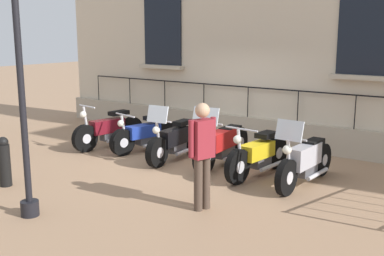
{
  "coord_description": "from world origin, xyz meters",
  "views": [
    {
      "loc": [
        8.44,
        5.71,
        2.82
      ],
      "look_at": [
        0.35,
        0.0,
        0.8
      ],
      "focal_mm": 44.26,
      "sensor_mm": 36.0,
      "label": 1
    }
  ],
  "objects_px": {
    "motorcycle_yellow": "(258,155)",
    "lamppost": "(16,17)",
    "bollard": "(4,161)",
    "pedestrian_walking": "(202,150)",
    "motorcycle_red": "(222,144)",
    "motorcycle_maroon": "(109,130)",
    "motorcycle_silver": "(305,162)",
    "motorcycle_blue": "(145,135)",
    "motorcycle_black": "(175,141)"
  },
  "relations": [
    {
      "from": "bollard",
      "to": "pedestrian_walking",
      "type": "height_order",
      "value": "pedestrian_walking"
    },
    {
      "from": "motorcycle_blue",
      "to": "motorcycle_yellow",
      "type": "relative_size",
      "value": 0.92
    },
    {
      "from": "lamppost",
      "to": "bollard",
      "type": "height_order",
      "value": "lamppost"
    },
    {
      "from": "motorcycle_yellow",
      "to": "motorcycle_silver",
      "type": "bearing_deg",
      "value": 89.51
    },
    {
      "from": "motorcycle_blue",
      "to": "bollard",
      "type": "bearing_deg",
      "value": -6.35
    },
    {
      "from": "motorcycle_black",
      "to": "motorcycle_silver",
      "type": "distance_m",
      "value": 3.06
    },
    {
      "from": "lamppost",
      "to": "pedestrian_walking",
      "type": "relative_size",
      "value": 2.72
    },
    {
      "from": "motorcycle_red",
      "to": "pedestrian_walking",
      "type": "distance_m",
      "value": 2.68
    },
    {
      "from": "motorcycle_black",
      "to": "motorcycle_red",
      "type": "height_order",
      "value": "motorcycle_red"
    },
    {
      "from": "bollard",
      "to": "pedestrian_walking",
      "type": "distance_m",
      "value": 3.86
    },
    {
      "from": "motorcycle_red",
      "to": "motorcycle_silver",
      "type": "relative_size",
      "value": 1.03
    },
    {
      "from": "motorcycle_yellow",
      "to": "bollard",
      "type": "height_order",
      "value": "motorcycle_yellow"
    },
    {
      "from": "motorcycle_blue",
      "to": "motorcycle_black",
      "type": "height_order",
      "value": "motorcycle_black"
    },
    {
      "from": "bollard",
      "to": "motorcycle_blue",
      "type": "bearing_deg",
      "value": 173.65
    },
    {
      "from": "motorcycle_yellow",
      "to": "bollard",
      "type": "xyz_separation_m",
      "value": [
        3.26,
        -3.55,
        0.04
      ]
    },
    {
      "from": "motorcycle_blue",
      "to": "bollard",
      "type": "xyz_separation_m",
      "value": [
        3.5,
        -0.39,
        0.07
      ]
    },
    {
      "from": "motorcycle_blue",
      "to": "motorcycle_black",
      "type": "bearing_deg",
      "value": 78.26
    },
    {
      "from": "motorcycle_black",
      "to": "motorcycle_yellow",
      "type": "xyz_separation_m",
      "value": [
        0.01,
        2.08,
        -0.0
      ]
    },
    {
      "from": "motorcycle_yellow",
      "to": "lamppost",
      "type": "distance_m",
      "value": 5.08
    },
    {
      "from": "motorcycle_silver",
      "to": "motorcycle_yellow",
      "type": "bearing_deg",
      "value": -90.49
    },
    {
      "from": "motorcycle_maroon",
      "to": "motorcycle_black",
      "type": "distance_m",
      "value": 2.09
    },
    {
      "from": "motorcycle_maroon",
      "to": "motorcycle_silver",
      "type": "relative_size",
      "value": 0.97
    },
    {
      "from": "motorcycle_black",
      "to": "motorcycle_yellow",
      "type": "relative_size",
      "value": 0.98
    },
    {
      "from": "motorcycle_maroon",
      "to": "bollard",
      "type": "xyz_separation_m",
      "value": [
        3.31,
        0.62,
        0.05
      ]
    },
    {
      "from": "motorcycle_blue",
      "to": "motorcycle_red",
      "type": "height_order",
      "value": "motorcycle_red"
    },
    {
      "from": "motorcycle_silver",
      "to": "motorcycle_blue",
      "type": "bearing_deg",
      "value": -93.35
    },
    {
      "from": "motorcycle_maroon",
      "to": "motorcycle_black",
      "type": "relative_size",
      "value": 1.02
    },
    {
      "from": "motorcycle_maroon",
      "to": "motorcycle_red",
      "type": "bearing_deg",
      "value": 93.63
    },
    {
      "from": "motorcycle_silver",
      "to": "lamppost",
      "type": "distance_m",
      "value": 5.51
    },
    {
      "from": "motorcycle_red",
      "to": "lamppost",
      "type": "relative_size",
      "value": 0.47
    },
    {
      "from": "motorcycle_red",
      "to": "motorcycle_yellow",
      "type": "xyz_separation_m",
      "value": [
        0.25,
        0.99,
        -0.03
      ]
    },
    {
      "from": "pedestrian_walking",
      "to": "lamppost",
      "type": "bearing_deg",
      "value": -48.99
    },
    {
      "from": "motorcycle_red",
      "to": "pedestrian_walking",
      "type": "relative_size",
      "value": 1.29
    },
    {
      "from": "motorcycle_yellow",
      "to": "motorcycle_maroon",
      "type": "bearing_deg",
      "value": -90.69
    },
    {
      "from": "motorcycle_blue",
      "to": "pedestrian_walking",
      "type": "distance_m",
      "value": 4.08
    },
    {
      "from": "motorcycle_yellow",
      "to": "lamppost",
      "type": "height_order",
      "value": "lamppost"
    },
    {
      "from": "motorcycle_maroon",
      "to": "motorcycle_silver",
      "type": "distance_m",
      "value": 5.15
    },
    {
      "from": "motorcycle_maroon",
      "to": "motorcycle_black",
      "type": "height_order",
      "value": "motorcycle_black"
    },
    {
      "from": "motorcycle_silver",
      "to": "pedestrian_walking",
      "type": "height_order",
      "value": "pedestrian_walking"
    },
    {
      "from": "motorcycle_maroon",
      "to": "motorcycle_red",
      "type": "xyz_separation_m",
      "value": [
        -0.2,
        3.18,
        0.04
      ]
    },
    {
      "from": "motorcycle_red",
      "to": "bollard",
      "type": "relative_size",
      "value": 2.39
    },
    {
      "from": "motorcycle_red",
      "to": "pedestrian_walking",
      "type": "bearing_deg",
      "value": 24.6
    },
    {
      "from": "lamppost",
      "to": "pedestrian_walking",
      "type": "bearing_deg",
      "value": 131.01
    },
    {
      "from": "motorcycle_red",
      "to": "motorcycle_maroon",
      "type": "bearing_deg",
      "value": -86.37
    },
    {
      "from": "bollard",
      "to": "motorcycle_red",
      "type": "bearing_deg",
      "value": 143.96
    },
    {
      "from": "pedestrian_walking",
      "to": "motorcycle_red",
      "type": "bearing_deg",
      "value": -155.4
    },
    {
      "from": "motorcycle_maroon",
      "to": "motorcycle_red",
      "type": "height_order",
      "value": "motorcycle_red"
    },
    {
      "from": "lamppost",
      "to": "motorcycle_red",
      "type": "bearing_deg",
      "value": 167.18
    },
    {
      "from": "motorcycle_silver",
      "to": "motorcycle_red",
      "type": "bearing_deg",
      "value": -97.53
    },
    {
      "from": "motorcycle_black",
      "to": "lamppost",
      "type": "relative_size",
      "value": 0.43
    }
  ]
}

